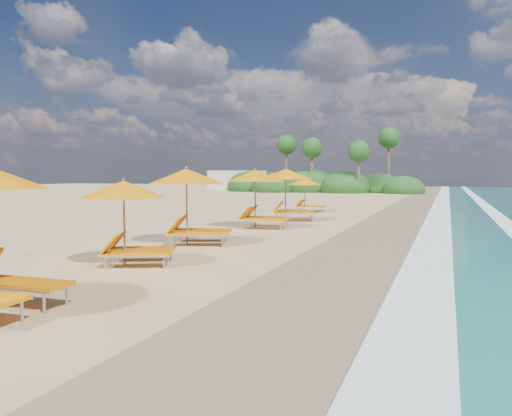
{
  "coord_description": "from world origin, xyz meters",
  "views": [
    {
      "loc": [
        5.92,
        -14.87,
        2.33
      ],
      "look_at": [
        0.0,
        0.0,
        1.2
      ],
      "focal_mm": 33.83,
      "sensor_mm": 36.0,
      "label": 1
    }
  ],
  "objects": [
    {
      "name": "station_3",
      "position": [
        -1.97,
        -0.77,
        1.45
      ],
      "size": [
        3.3,
        3.24,
        2.58
      ],
      "rotation": [
        0.0,
        0.0,
        0.34
      ],
      "color": "olive",
      "rests_on": "ground"
    },
    {
      "name": "wet_sand",
      "position": [
        4.0,
        0.0,
        0.01
      ],
      "size": [
        4.0,
        160.0,
        0.01
      ],
      "primitive_type": "cube",
      "color": "olive",
      "rests_on": "ground"
    },
    {
      "name": "station_2",
      "position": [
        -1.62,
        -4.62,
        1.25
      ],
      "size": [
        2.91,
        2.89,
        2.22
      ],
      "rotation": [
        0.0,
        0.0,
        0.43
      ],
      "color": "olive",
      "rests_on": "ground"
    },
    {
      "name": "station_5",
      "position": [
        -1.44,
        8.17,
        1.49
      ],
      "size": [
        3.41,
        3.35,
        2.66
      ],
      "rotation": [
        0.0,
        0.0,
        0.35
      ],
      "color": "olive",
      "rests_on": "ground"
    },
    {
      "name": "treeline",
      "position": [
        -9.94,
        45.51,
        1.0
      ],
      "size": [
        25.8,
        8.8,
        9.74
      ],
      "color": "#163D14",
      "rests_on": "ground"
    },
    {
      "name": "beach_building",
      "position": [
        -22.0,
        48.0,
        1.4
      ],
      "size": [
        7.0,
        5.0,
        2.8
      ],
      "primitive_type": "cube",
      "color": "beige",
      "rests_on": "ground"
    },
    {
      "name": "station_6",
      "position": [
        -2.14,
        13.94,
        1.2
      ],
      "size": [
        2.39,
        2.23,
        2.14
      ],
      "rotation": [
        0.0,
        0.0,
        0.07
      ],
      "color": "olive",
      "rests_on": "ground"
    },
    {
      "name": "station_4",
      "position": [
        -1.64,
        4.55,
        1.45
      ],
      "size": [
        3.0,
        2.84,
        2.58
      ],
      "rotation": [
        0.0,
        0.0,
        0.13
      ],
      "color": "olive",
      "rests_on": "ground"
    },
    {
      "name": "ground",
      "position": [
        0.0,
        0.0,
        0.0
      ],
      "size": [
        160.0,
        160.0,
        0.0
      ],
      "primitive_type": "plane",
      "color": "tan",
      "rests_on": "ground"
    },
    {
      "name": "surf_foam",
      "position": [
        6.7,
        0.0,
        0.03
      ],
      "size": [
        4.0,
        160.0,
        0.01
      ],
      "color": "white",
      "rests_on": "ground"
    }
  ]
}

